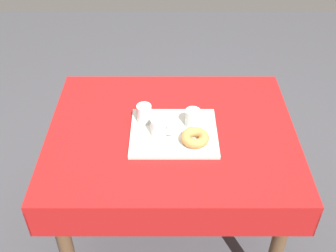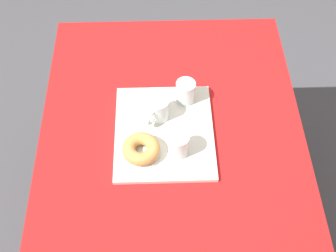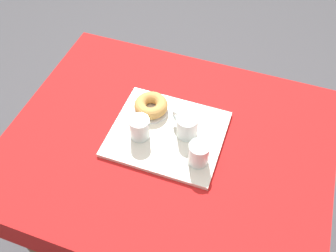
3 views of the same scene
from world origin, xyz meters
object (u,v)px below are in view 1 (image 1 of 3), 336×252
(tea_mug_left, at_px, (160,127))
(donut_plate_left, at_px, (195,142))
(serving_tray, at_px, (174,133))
(dining_table, at_px, (172,149))
(water_glass_far, at_px, (145,114))
(water_glass_near, at_px, (193,119))
(sugar_donut_left, at_px, (196,138))

(tea_mug_left, xyz_separation_m, donut_plate_left, (0.15, -0.06, -0.03))
(serving_tray, xyz_separation_m, tea_mug_left, (-0.06, -0.02, 0.05))
(dining_table, xyz_separation_m, water_glass_far, (-0.13, 0.05, 0.17))
(dining_table, bearing_deg, serving_tray, -71.03)
(dining_table, relative_size, serving_tray, 2.90)
(tea_mug_left, xyz_separation_m, water_glass_near, (0.15, 0.06, 0.00))
(donut_plate_left, relative_size, sugar_donut_left, 1.05)
(dining_table, relative_size, tea_mug_left, 10.73)
(donut_plate_left, bearing_deg, dining_table, 133.94)
(water_glass_near, bearing_deg, serving_tray, -152.52)
(dining_table, bearing_deg, water_glass_far, 157.68)
(water_glass_far, bearing_deg, tea_mug_left, -53.55)
(water_glass_near, relative_size, donut_plate_left, 0.66)
(water_glass_near, relative_size, water_glass_far, 1.00)
(dining_table, distance_m, donut_plate_left, 0.19)
(sugar_donut_left, bearing_deg, dining_table, 133.94)
(tea_mug_left, bearing_deg, sugar_donut_left, -20.64)
(serving_tray, height_order, water_glass_near, water_glass_near)
(dining_table, bearing_deg, donut_plate_left, -46.06)
(dining_table, xyz_separation_m, tea_mug_left, (-0.05, -0.04, 0.17))
(water_glass_far, bearing_deg, sugar_donut_left, -34.48)
(water_glass_near, bearing_deg, sugar_donut_left, -87.81)
(water_glass_near, bearing_deg, dining_table, -169.38)
(tea_mug_left, distance_m, water_glass_far, 0.12)
(water_glass_near, xyz_separation_m, donut_plate_left, (0.00, -0.12, -0.04))
(dining_table, distance_m, sugar_donut_left, 0.21)
(sugar_donut_left, bearing_deg, donut_plate_left, 0.00)
(dining_table, relative_size, water_glass_far, 13.31)
(water_glass_near, bearing_deg, tea_mug_left, -157.17)
(serving_tray, xyz_separation_m, donut_plate_left, (0.09, -0.08, 0.01))
(serving_tray, distance_m, water_glass_far, 0.16)
(dining_table, distance_m, water_glass_far, 0.21)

